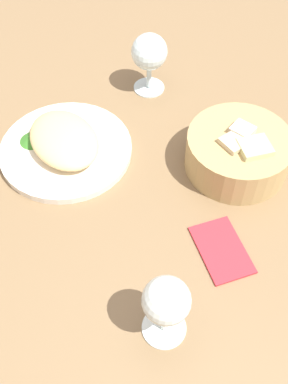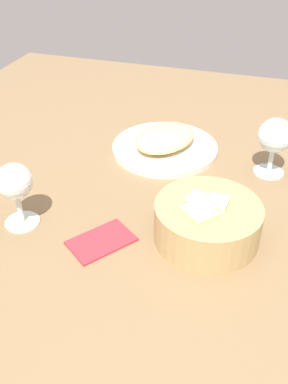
{
  "view_description": "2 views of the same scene",
  "coord_description": "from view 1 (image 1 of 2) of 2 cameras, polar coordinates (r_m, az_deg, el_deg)",
  "views": [
    {
      "loc": [
        30.05,
        -43.46,
        63.53
      ],
      "look_at": [
        4.81,
        -6.51,
        5.61
      ],
      "focal_mm": 43.24,
      "sensor_mm": 36.0,
      "label": 1
    },
    {
      "loc": [
        70.88,
        18.18,
        50.83
      ],
      "look_at": [
        6.95,
        -1.62,
        3.28
      ],
      "focal_mm": 40.61,
      "sensor_mm": 36.0,
      "label": 2
    }
  ],
  "objects": [
    {
      "name": "wine_glass_near",
      "position": [
        0.61,
        2.75,
        -13.55
      ],
      "size": [
        6.43,
        6.43,
        12.41
      ],
      "color": "silver",
      "rests_on": "ground_plane"
    },
    {
      "name": "lettuce_garnish",
      "position": [
        0.88,
        -13.65,
        6.5
      ],
      "size": [
        4.81,
        4.81,
        1.44
      ],
      "primitive_type": "cone",
      "color": "#387E29",
      "rests_on": "plate"
    },
    {
      "name": "omelette",
      "position": [
        0.85,
        -9.83,
        6.41
      ],
      "size": [
        19.28,
        17.02,
        3.93
      ],
      "primitive_type": "ellipsoid",
      "rotation": [
        0.0,
        0.0,
        -0.42
      ],
      "color": "#F2CD86",
      "rests_on": "plate"
    },
    {
      "name": "folded_napkin",
      "position": [
        0.74,
        9.58,
        -6.94
      ],
      "size": [
        13.0,
        12.19,
        0.8
      ],
      "primitive_type": "cube",
      "rotation": [
        0.0,
        0.0,
        2.5
      ],
      "color": "red",
      "rests_on": "ground_plane"
    },
    {
      "name": "ground_plane",
      "position": [
        0.83,
        -0.21,
        1.62
      ],
      "size": [
        140.0,
        140.0,
        2.0
      ],
      "primitive_type": "cube",
      "color": "olive"
    },
    {
      "name": "bread_basket",
      "position": [
        0.83,
        11.56,
        4.85
      ],
      "size": [
        18.35,
        18.35,
        8.17
      ],
      "color": "tan",
      "rests_on": "ground_plane"
    },
    {
      "name": "plate",
      "position": [
        0.87,
        -9.59,
        5.19
      ],
      "size": [
        24.38,
        24.38,
        1.4
      ],
      "primitive_type": "cylinder",
      "color": "white",
      "rests_on": "ground_plane"
    },
    {
      "name": "wine_glass_far",
      "position": [
        0.95,
        0.66,
        16.62
      ],
      "size": [
        7.2,
        7.2,
        12.58
      ],
      "color": "silver",
      "rests_on": "ground_plane"
    }
  ]
}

